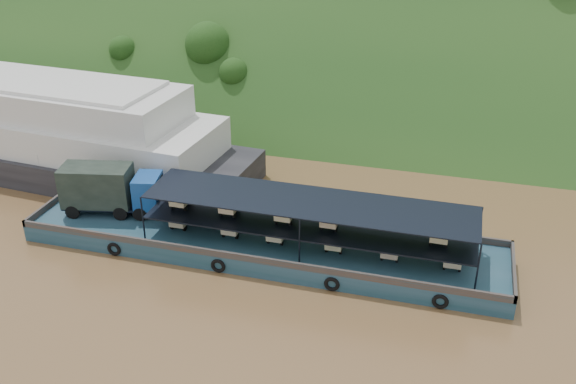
# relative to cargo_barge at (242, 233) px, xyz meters

# --- Properties ---
(ground) EXTENTS (160.00, 160.00, 0.00)m
(ground) POSITION_rel_cargo_barge_xyz_m (4.50, 0.55, -1.25)
(ground) COLOR brown
(ground) RESTS_ON ground
(hillside) EXTENTS (140.00, 39.60, 39.60)m
(hillside) POSITION_rel_cargo_barge_xyz_m (4.50, 36.55, -1.25)
(hillside) COLOR #173C15
(hillside) RESTS_ON ground
(cargo_barge) EXTENTS (35.00, 7.18, 5.00)m
(cargo_barge) POSITION_rel_cargo_barge_xyz_m (0.00, 0.00, 0.00)
(cargo_barge) COLOR #123640
(cargo_barge) RESTS_ON ground
(passenger_ferry) EXTENTS (42.41, 13.63, 8.45)m
(passenger_ferry) POSITION_rel_cargo_barge_xyz_m (-23.33, 8.88, 2.41)
(passenger_ferry) COLOR black
(passenger_ferry) RESTS_ON ground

